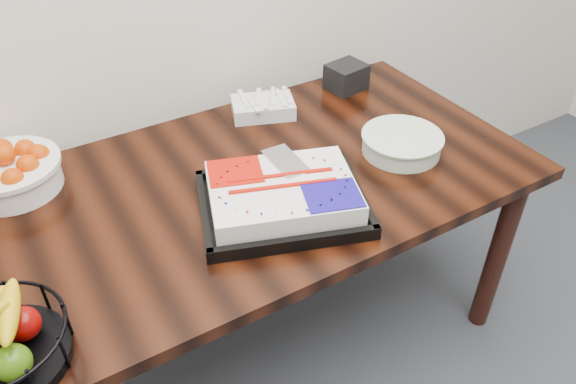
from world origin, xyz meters
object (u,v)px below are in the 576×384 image
table (241,206)px  cake_tray (282,197)px  plate_stack (402,143)px  napkin_box (346,77)px  tangerine_bowl (8,166)px

table → cake_tray: size_ratio=3.29×
table → cake_tray: 0.22m
plate_stack → napkin_box: bearing=77.2°
table → plate_stack: bearing=-12.5°
table → plate_stack: (0.52, -0.12, 0.12)m
table → tangerine_bowl: tangerine_bowl is taller
cake_tray → tangerine_bowl: bearing=142.0°
table → plate_stack: plate_stack is taller
table → plate_stack: 0.55m
table → tangerine_bowl: size_ratio=6.18×
cake_tray → plate_stack: bearing=6.4°
plate_stack → table: bearing=167.5°
cake_tray → napkin_box: (0.57, 0.50, 0.01)m
napkin_box → cake_tray: bearing=-139.0°
tangerine_bowl → napkin_box: bearing=0.5°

